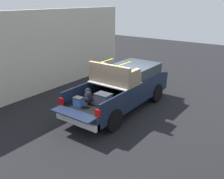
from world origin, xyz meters
name	(u,v)px	position (x,y,z in m)	size (l,w,h in m)	color
ground_plane	(120,109)	(0.00, 0.00, 0.00)	(40.00, 40.00, 0.00)	black
pickup_truck	(124,87)	(0.34, 0.00, 0.96)	(6.05, 2.06, 2.23)	#162138
building_facade	(50,50)	(0.22, 4.65, 2.08)	(11.37, 0.36, 4.16)	beige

